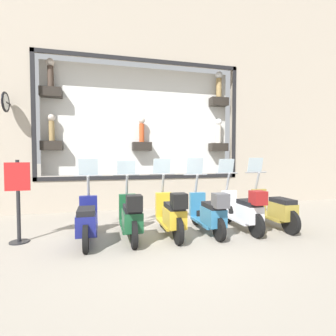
{
  "coord_description": "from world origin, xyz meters",
  "views": [
    {
      "loc": [
        -4.9,
        1.34,
        1.69
      ],
      "look_at": [
        1.83,
        -0.41,
        1.38
      ],
      "focal_mm": 28.0,
      "sensor_mm": 36.0,
      "label": 1
    }
  ],
  "objects": [
    {
      "name": "scooter_navy_5",
      "position": [
        0.39,
        1.6,
        0.43
      ],
      "size": [
        1.8,
        0.6,
        1.64
      ],
      "color": "black",
      "rests_on": "ground_plane"
    },
    {
      "name": "building_facade",
      "position": [
        3.6,
        0.0,
        4.34
      ],
      "size": [
        1.2,
        36.0,
        8.47
      ],
      "color": "#ADA08E",
      "rests_on": "ground_plane"
    },
    {
      "name": "scooter_green_4",
      "position": [
        0.33,
        0.75,
        0.48
      ],
      "size": [
        1.8,
        0.6,
        1.59
      ],
      "color": "black",
      "rests_on": "ground_plane"
    },
    {
      "name": "shop_sign_post",
      "position": [
        0.72,
        2.89,
        0.87
      ],
      "size": [
        0.36,
        0.45,
        1.62
      ],
      "color": "#232326",
      "rests_on": "ground_plane"
    },
    {
      "name": "scooter_teal_2",
      "position": [
        0.32,
        -0.94,
        0.47
      ],
      "size": [
        1.79,
        0.6,
        1.65
      ],
      "color": "black",
      "rests_on": "ground_plane"
    },
    {
      "name": "scooter_olive_0",
      "position": [
        0.39,
        -2.63,
        0.44
      ],
      "size": [
        1.81,
        0.61,
        1.65
      ],
      "color": "black",
      "rests_on": "ground_plane"
    },
    {
      "name": "scooter_yellow_3",
      "position": [
        0.33,
        -0.09,
        0.48
      ],
      "size": [
        1.81,
        0.61,
        1.63
      ],
      "color": "black",
      "rests_on": "ground_plane"
    },
    {
      "name": "scooter_white_1",
      "position": [
        0.33,
        -1.78,
        0.48
      ],
      "size": [
        1.8,
        0.61,
        1.62
      ],
      "color": "black",
      "rests_on": "ground_plane"
    },
    {
      "name": "ground_plane",
      "position": [
        0.0,
        0.0,
        0.0
      ],
      "size": [
        120.0,
        120.0,
        0.0
      ],
      "primitive_type": "plane",
      "color": "gray"
    }
  ]
}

